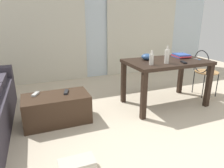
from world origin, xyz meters
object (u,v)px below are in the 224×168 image
(bottle_near, at_px, (152,59))
(shoebox, at_px, (77,166))
(tv_remote_primary, at_px, (35,94))
(wire_chair, at_px, (204,68))
(book_stack, at_px, (181,56))
(bowl, at_px, (147,57))
(scissors, at_px, (198,59))
(bottle_far, at_px, (167,56))
(coffee_table, at_px, (57,109))
(tv_remote_on_table, at_px, (184,62))
(craft_table, at_px, (166,67))
(tv_remote_secondary, at_px, (66,92))

(bottle_near, height_order, shoebox, bottle_near)
(tv_remote_primary, height_order, shoebox, tv_remote_primary)
(wire_chair, height_order, shoebox, wire_chair)
(book_stack, height_order, tv_remote_primary, book_stack)
(bowl, xyz_separation_m, book_stack, (0.65, -0.03, -0.02))
(scissors, xyz_separation_m, shoebox, (-2.22, -0.92, -0.68))
(bottle_far, height_order, bowl, bottle_far)
(coffee_table, bearing_deg, book_stack, 2.34)
(tv_remote_on_table, bearing_deg, craft_table, 137.06)
(tv_remote_secondary, xyz_separation_m, shoebox, (-0.12, -1.14, -0.34))
(coffee_table, xyz_separation_m, wire_chair, (2.62, 0.05, 0.32))
(book_stack, bearing_deg, tv_remote_primary, 179.18)
(book_stack, relative_size, scissors, 2.49)
(wire_chair, relative_size, tv_remote_on_table, 5.40)
(craft_table, relative_size, tv_remote_on_table, 8.25)
(craft_table, xyz_separation_m, book_stack, (0.38, 0.13, 0.13))
(tv_remote_secondary, bearing_deg, bowl, 19.45)
(bottle_far, relative_size, shoebox, 0.75)
(scissors, bearing_deg, coffee_table, 175.75)
(wire_chair, bearing_deg, coffee_table, -178.96)
(coffee_table, bearing_deg, craft_table, -1.41)
(craft_table, relative_size, shoebox, 3.77)
(bottle_far, xyz_separation_m, scissors, (0.65, 0.05, -0.10))
(coffee_table, xyz_separation_m, shoebox, (0.03, -1.08, -0.13))
(tv_remote_on_table, bearing_deg, bottle_near, -168.05)
(book_stack, distance_m, tv_remote_on_table, 0.44)
(scissors, height_order, shoebox, scissors)
(bottle_near, height_order, tv_remote_primary, bottle_near)
(bowl, bearing_deg, tv_remote_primary, 179.82)
(tv_remote_primary, relative_size, tv_remote_secondary, 0.85)
(coffee_table, distance_m, craft_table, 1.79)
(bottle_near, distance_m, tv_remote_secondary, 1.29)
(bowl, distance_m, tv_remote_secondary, 1.37)
(scissors, bearing_deg, wire_chair, 29.73)
(coffee_table, relative_size, tv_remote_primary, 5.82)
(tv_remote_on_table, bearing_deg, scissors, 35.15)
(wire_chair, distance_m, bottle_far, 1.11)
(coffee_table, xyz_separation_m, bowl, (1.46, 0.11, 0.60))
(bottle_near, bearing_deg, tv_remote_secondary, 167.47)
(coffee_table, distance_m, shoebox, 1.09)
(coffee_table, relative_size, book_stack, 2.93)
(shoebox, bearing_deg, bottle_near, 33.66)
(book_stack, relative_size, tv_remote_primary, 1.99)
(wire_chair, xyz_separation_m, tv_remote_primary, (-2.87, 0.07, -0.11))
(craft_table, distance_m, bottle_far, 0.30)
(craft_table, height_order, shoebox, craft_table)
(tv_remote_secondary, relative_size, shoebox, 0.52)
(craft_table, bearing_deg, bottle_far, -128.38)
(tv_remote_on_table, bearing_deg, bowl, 154.33)
(wire_chair, relative_size, tv_remote_secondary, 4.73)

